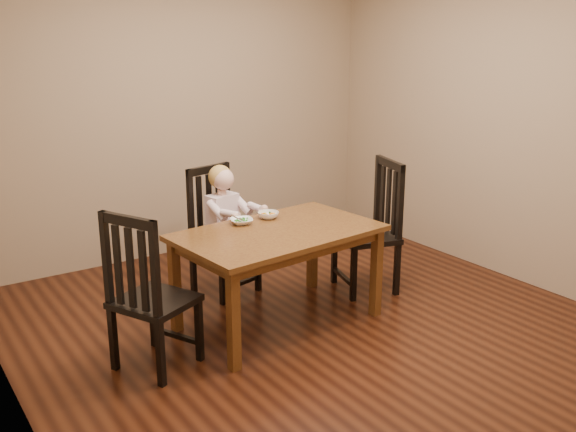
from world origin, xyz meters
TOP-DOWN VIEW (x-y plane):
  - room at (0.00, 0.00)m, footprint 4.01×4.01m
  - dining_table at (-0.17, 0.12)m, footprint 1.49×0.98m
  - chair_child at (-0.22, 0.90)m, footprint 0.52×0.51m
  - chair_left at (-1.20, 0.01)m, footprint 0.58×0.59m
  - chair_right at (0.83, 0.24)m, footprint 0.55×0.57m
  - toddler at (-0.21, 0.85)m, footprint 0.40×0.47m
  - bowl_peas at (-0.31, 0.39)m, footprint 0.21×0.21m
  - bowl_veg at (-0.07, 0.41)m, footprint 0.17×0.17m
  - fork at (-0.35, 0.37)m, footprint 0.07×0.11m

SIDE VIEW (x-z plane):
  - chair_child at x=-0.22m, z-range -0.02..1.01m
  - chair_left at x=-1.20m, z-range -0.02..1.02m
  - chair_right at x=0.83m, z-range -0.02..1.06m
  - dining_table at x=-0.17m, z-range 0.27..0.98m
  - toddler at x=-0.21m, z-range 0.36..0.92m
  - bowl_peas at x=-0.31m, z-range 0.71..0.75m
  - bowl_veg at x=-0.07m, z-range 0.71..0.76m
  - fork at x=-0.35m, z-range 0.73..0.78m
  - room at x=0.00m, z-range 0.00..2.71m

